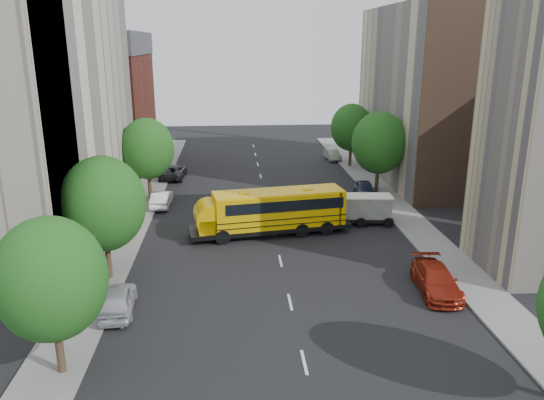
{
  "coord_description": "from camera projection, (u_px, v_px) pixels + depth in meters",
  "views": [
    {
      "loc": [
        -3.17,
        -35.36,
        14.35
      ],
      "look_at": [
        -0.27,
        2.0,
        3.17
      ],
      "focal_mm": 35.0,
      "sensor_mm": 36.0,
      "label": 1
    }
  ],
  "objects": [
    {
      "name": "lane_markings",
      "position": [
        268.0,
        208.0,
        47.67
      ],
      "size": [
        0.15,
        64.0,
        0.01
      ],
      "primitive_type": "cube",
      "color": "silver",
      "rests_on": "ground"
    },
    {
      "name": "building_left_cream",
      "position": [
        32.0,
        103.0,
        39.66
      ],
      "size": [
        10.0,
        26.0,
        20.0
      ],
      "primitive_type": "cube",
      "color": "beige",
      "rests_on": "ground"
    },
    {
      "name": "building_left_redbrick",
      "position": [
        103.0,
        112.0,
        61.68
      ],
      "size": [
        10.0,
        15.0,
        13.0
      ],
      "primitive_type": "cube",
      "color": "maroon",
      "rests_on": "ground"
    },
    {
      "name": "building_right_far",
      "position": [
        431.0,
        95.0,
        56.0
      ],
      "size": [
        10.0,
        22.0,
        18.0
      ],
      "primitive_type": "cube",
      "color": "beige",
      "rests_on": "ground"
    },
    {
      "name": "street_tree_1",
      "position": [
        103.0,
        204.0,
        32.07
      ],
      "size": [
        5.12,
        5.12,
        7.9
      ],
      "color": "#38281C",
      "rests_on": "ground"
    },
    {
      "name": "safari_truck",
      "position": [
        358.0,
        209.0,
        43.36
      ],
      "size": [
        5.76,
        2.53,
        2.4
      ],
      "rotation": [
        0.0,
        0.0,
        -0.08
      ],
      "color": "black",
      "rests_on": "ground"
    },
    {
      "name": "school_bus",
      "position": [
        268.0,
        210.0,
        40.69
      ],
      "size": [
        12.78,
        4.85,
        3.52
      ],
      "rotation": [
        0.0,
        0.0,
        0.17
      ],
      "color": "black",
      "rests_on": "ground"
    },
    {
      "name": "sidewalk_left",
      "position": [
        128.0,
        230.0,
        42.03
      ],
      "size": [
        3.0,
        80.0,
        0.12
      ],
      "primitive_type": "cube",
      "color": "slate",
      "rests_on": "ground"
    },
    {
      "name": "parked_car_1",
      "position": [
        161.0,
        199.0,
        48.0
      ],
      "size": [
        1.64,
        4.45,
        1.46
      ],
      "primitive_type": "imported",
      "rotation": [
        0.0,
        0.0,
        3.12
      ],
      "color": "white",
      "rests_on": "ground"
    },
    {
      "name": "street_tree_2",
      "position": [
        147.0,
        149.0,
        49.3
      ],
      "size": [
        4.99,
        4.99,
        7.71
      ],
      "color": "#38281C",
      "rests_on": "ground"
    },
    {
      "name": "parked_car_2",
      "position": [
        173.0,
        171.0,
        58.06
      ],
      "size": [
        2.83,
        5.57,
        1.51
      ],
      "primitive_type": "imported",
      "rotation": [
        0.0,
        0.0,
        3.08
      ],
      "color": "black",
      "rests_on": "ground"
    },
    {
      "name": "building_right_sidewall",
      "position": [
        477.0,
        107.0,
        45.49
      ],
      "size": [
        10.1,
        0.3,
        18.0
      ],
      "primitive_type": "cube",
      "color": "brown",
      "rests_on": "ground"
    },
    {
      "name": "street_tree_4",
      "position": [
        379.0,
        143.0,
        50.86
      ],
      "size": [
        5.25,
        5.25,
        8.1
      ],
      "color": "#38281C",
      "rests_on": "ground"
    },
    {
      "name": "ground",
      "position": [
        278.0,
        250.0,
        38.12
      ],
      "size": [
        120.0,
        120.0,
        0.0
      ],
      "primitive_type": "plane",
      "color": "black",
      "rests_on": "ground"
    },
    {
      "name": "parked_car_5",
      "position": [
        332.0,
        155.0,
        67.21
      ],
      "size": [
        1.75,
        4.11,
        1.32
      ],
      "primitive_type": "imported",
      "rotation": [
        0.0,
        0.0,
        0.09
      ],
      "color": "gray",
      "rests_on": "ground"
    },
    {
      "name": "parked_car_4",
      "position": [
        365.0,
        189.0,
        51.16
      ],
      "size": [
        2.14,
        4.5,
        1.48
      ],
      "primitive_type": "imported",
      "rotation": [
        0.0,
        0.0,
        -0.09
      ],
      "color": "#35375C",
      "rests_on": "ground"
    },
    {
      "name": "sidewalk_right",
      "position": [
        411.0,
        223.0,
        43.74
      ],
      "size": [
        3.0,
        80.0,
        0.12
      ],
      "primitive_type": "cube",
      "color": "slate",
      "rests_on": "ground"
    },
    {
      "name": "street_tree_5",
      "position": [
        351.0,
        127.0,
        62.44
      ],
      "size": [
        4.86,
        4.86,
        7.51
      ],
      "color": "#38281C",
      "rests_on": "ground"
    },
    {
      "name": "parked_car_3",
      "position": [
        436.0,
        280.0,
        31.51
      ],
      "size": [
        2.6,
        5.49,
        1.55
      ],
      "primitive_type": "imported",
      "rotation": [
        0.0,
        0.0,
        -0.08
      ],
      "color": "maroon",
      "rests_on": "ground"
    },
    {
      "name": "street_tree_0",
      "position": [
        51.0,
        279.0,
        22.6
      ],
      "size": [
        4.8,
        4.8,
        7.41
      ],
      "color": "#38281C",
      "rests_on": "ground"
    },
    {
      "name": "parked_car_0",
      "position": [
        118.0,
        300.0,
        29.13
      ],
      "size": [
        2.08,
        4.54,
        1.51
      ],
      "primitive_type": "imported",
      "rotation": [
        0.0,
        0.0,
        3.21
      ],
      "color": "#B8B8BF",
      "rests_on": "ground"
    }
  ]
}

